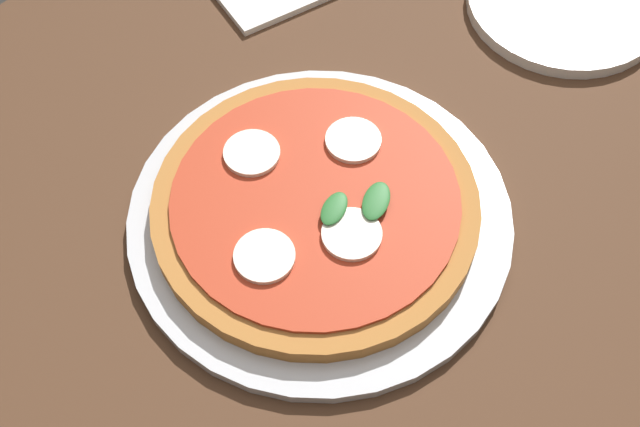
{
  "coord_description": "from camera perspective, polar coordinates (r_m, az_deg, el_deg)",
  "views": [
    {
      "loc": [
        -0.35,
        -0.25,
        1.38
      ],
      "look_at": [
        -0.06,
        0.01,
        0.78
      ],
      "focal_mm": 43.31,
      "sensor_mm": 36.0,
      "label": 1
    }
  ],
  "objects": [
    {
      "name": "plate_white",
      "position": [
        0.95,
        17.55,
        14.55
      ],
      "size": [
        0.22,
        0.22,
        0.01
      ],
      "primitive_type": "cylinder",
      "color": "white",
      "rests_on": "dining_table"
    },
    {
      "name": "dining_table",
      "position": [
        0.84,
        3.13,
        -2.49
      ],
      "size": [
        1.23,
        0.97,
        0.77
      ],
      "color": "#4C301E",
      "rests_on": "ground_plane"
    },
    {
      "name": "serving_tray",
      "position": [
        0.72,
        0.0,
        -0.17
      ],
      "size": [
        0.36,
        0.36,
        0.01
      ],
      "primitive_type": "cylinder",
      "color": "silver",
      "rests_on": "dining_table"
    },
    {
      "name": "pizza",
      "position": [
        0.71,
        -0.35,
        0.69
      ],
      "size": [
        0.3,
        0.3,
        0.03
      ],
      "color": "#B27033",
      "rests_on": "serving_tray"
    }
  ]
}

